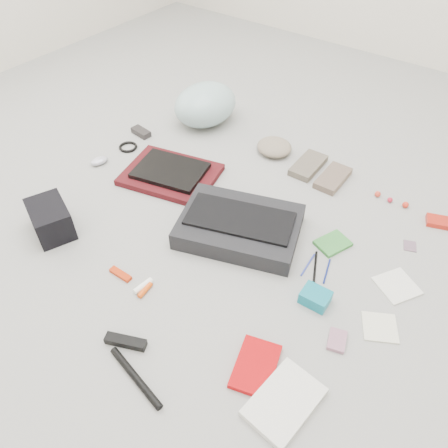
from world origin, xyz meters
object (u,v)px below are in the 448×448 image
Objects in this scene: bike_helmet at (205,104)px; book_red at (256,366)px; messenger_bag at (240,227)px; laptop at (170,170)px; camera_bag at (51,219)px; accordion_wallet at (315,297)px.

bike_helmet is 1.44m from book_red.
book_red is at bearing -68.95° from messenger_bag.
bike_helmet reaches higher than messenger_bag.
bike_helmet reaches higher than book_red.
messenger_bag is 0.86m from bike_helmet.
laptop is 0.56m from camera_bag.
laptop is at bearing 162.83° from accordion_wallet.
messenger_bag is at bearing 57.83° from camera_bag.
bike_helmet is 1.80× the size of camera_bag.
messenger_bag is 0.42m from accordion_wallet.
bike_helmet is at bearing 118.29° from messenger_bag.
bike_helmet is at bearing 95.85° from laptop.
laptop is 1.00m from book_red.
camera_bag reaches higher than book_red.
messenger_bag reaches higher than book_red.
accordion_wallet is (1.01, 0.32, -0.04)m from camera_bag.
laptop is at bearing 147.68° from messenger_bag.
book_red is (0.84, -0.55, -0.03)m from laptop.
messenger_bag is at bearing 161.30° from accordion_wallet.
messenger_bag is 2.55× the size of book_red.
laptop is 3.20× the size of accordion_wallet.
accordion_wallet is at bearing -24.67° from bike_helmet.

